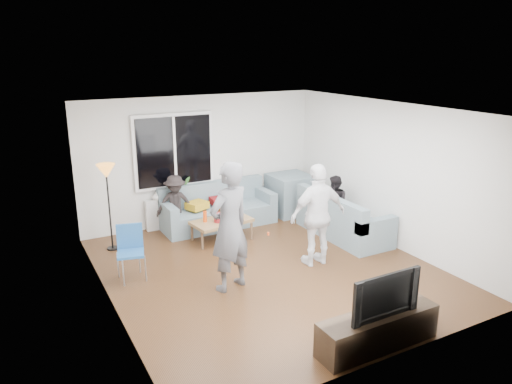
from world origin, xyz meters
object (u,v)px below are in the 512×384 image
sofa_back_section (218,206)px  sofa_right_section (344,215)px  television (381,293)px  side_chair (131,254)px  player_right (318,215)px  tv_console (378,330)px  coffee_table (222,230)px  spectator_back (176,204)px  spectator_right (335,204)px  player_left (230,227)px  floor_lamp (109,208)px

sofa_back_section → sofa_right_section: bearing=-41.3°
sofa_right_section → television: (-1.93, -3.12, 0.29)m
side_chair → player_right: (2.88, -0.88, 0.43)m
sofa_right_section → tv_console: bearing=148.2°
coffee_table → spectator_back: (-0.62, 0.78, 0.38)m
player_right → spectator_back: player_right is taller
side_chair → spectator_right: bearing=17.7°
side_chair → player_left: player_left is taller
spectator_back → tv_console: 4.89m
sofa_back_section → television: 4.78m
player_right → spectator_right: bearing=-134.5°
coffee_table → player_right: size_ratio=0.64×
spectator_right → tv_console: 3.93m
tv_console → television: bearing=0.0°
sofa_back_section → coffee_table: bearing=-110.0°
floor_lamp → sofa_back_section: bearing=5.5°
sofa_back_section → sofa_right_section: size_ratio=1.15×
sofa_right_section → side_chair: (-4.07, 0.08, 0.01)m
tv_console → side_chair: bearing=123.8°
spectator_back → television: spectator_back is taller
sofa_back_section → coffee_table: 0.83m
player_left → spectator_right: player_left is taller
sofa_right_section → spectator_right: size_ratio=1.79×
coffee_table → spectator_right: (2.16, -0.61, 0.36)m
sofa_back_section → player_right: 2.59m
spectator_back → television: (0.84, -4.80, 0.14)m
coffee_table → side_chair: size_ratio=1.28×
sofa_right_section → player_left: 3.03m
tv_console → spectator_right: bearing=60.5°
sofa_right_section → spectator_back: size_ratio=1.73×
sofa_back_section → tv_console: sofa_back_section is taller
side_chair → tv_console: side_chair is taller
side_chair → player_left: size_ratio=0.44×
spectator_right → television: (-1.93, -3.41, 0.16)m
side_chair → player_right: player_right is taller
sofa_right_section → floor_lamp: floor_lamp is taller
sofa_back_section → television: (-0.05, -4.77, 0.29)m
spectator_right → television: 3.92m
player_left → spectator_back: 2.62m
coffee_table → floor_lamp: floor_lamp is taller
player_right → television: player_right is taller
sofa_back_section → floor_lamp: (-2.19, -0.21, 0.36)m
sofa_right_section → television: television is taller
side_chair → television: television is taller
sofa_right_section → floor_lamp: bearing=70.5°
sofa_back_section → coffee_table: size_ratio=2.09×
television → tv_console: bearing=180.0°
side_chair → tv_console: bearing=-41.5°
spectator_right → television: size_ratio=1.15×
side_chair → player_left: (1.23, -0.98, 0.55)m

